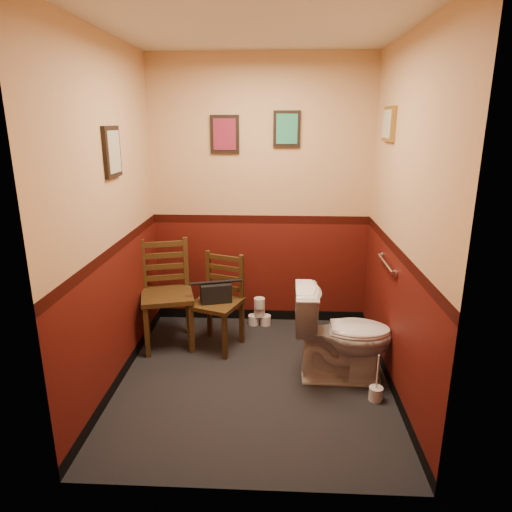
{
  "coord_description": "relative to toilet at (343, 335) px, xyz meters",
  "views": [
    {
      "loc": [
        0.18,
        -3.36,
        2.08
      ],
      "look_at": [
        0.0,
        0.25,
        1.0
      ],
      "focal_mm": 32.0,
      "sensor_mm": 36.0,
      "label": 1
    }
  ],
  "objects": [
    {
      "name": "toilet",
      "position": [
        0.0,
        0.0,
        0.0
      ],
      "size": [
        0.81,
        0.46,
        0.79
      ],
      "primitive_type": "imported",
      "rotation": [
        0.0,
        0.0,
        1.55
      ],
      "color": "white",
      "rests_on": "floor"
    },
    {
      "name": "grab_bar",
      "position": [
        0.35,
        0.19,
        0.56
      ],
      "size": [
        0.05,
        0.56,
        0.06
      ],
      "color": "silver",
      "rests_on": "wall_right"
    },
    {
      "name": "framed_print_left",
      "position": [
        -1.8,
        0.04,
        1.46
      ],
      "size": [
        0.04,
        0.3,
        0.38
      ],
      "color": "black",
      "rests_on": "wall_left"
    },
    {
      "name": "chair_left",
      "position": [
        -1.58,
        0.56,
        0.11
      ],
      "size": [
        0.58,
        0.58,
        1.01
      ],
      "rotation": [
        0.0,
        0.0,
        0.27
      ],
      "color": "#513718",
      "rests_on": "floor"
    },
    {
      "name": "floor",
      "position": [
        -0.72,
        -0.06,
        -0.39
      ],
      "size": [
        2.2,
        2.4,
        0.0
      ],
      "primitive_type": "cube",
      "color": "black",
      "rests_on": "ground"
    },
    {
      "name": "chair_right",
      "position": [
        -1.09,
        0.53,
        0.05
      ],
      "size": [
        0.53,
        0.53,
        0.89
      ],
      "rotation": [
        0.0,
        0.0,
        -0.36
      ],
      "color": "#513718",
      "rests_on": "floor"
    },
    {
      "name": "framed_print_right",
      "position": [
        0.36,
        0.54,
        1.66
      ],
      "size": [
        0.04,
        0.34,
        0.28
      ],
      "color": "olive",
      "rests_on": "wall_right"
    },
    {
      "name": "handbag",
      "position": [
        -1.11,
        0.49,
        0.16
      ],
      "size": [
        0.31,
        0.21,
        0.2
      ],
      "rotation": [
        0.0,
        0.0,
        0.28
      ],
      "color": "black",
      "rests_on": "chair_right"
    },
    {
      "name": "framed_print_back_b",
      "position": [
        -0.47,
        1.12,
        1.61
      ],
      "size": [
        0.26,
        0.04,
        0.34
      ],
      "color": "black",
      "rests_on": "wall_back"
    },
    {
      "name": "wall_back",
      "position": [
        -0.72,
        1.14,
        0.96
      ],
      "size": [
        2.2,
        0.0,
        2.7
      ],
      "primitive_type": "cube",
      "rotation": [
        1.57,
        0.0,
        0.0
      ],
      "color": "#4B110B",
      "rests_on": "ground"
    },
    {
      "name": "tp_stack",
      "position": [
        -0.72,
        0.99,
        -0.27
      ],
      "size": [
        0.24,
        0.14,
        0.31
      ],
      "color": "silver",
      "rests_on": "floor"
    },
    {
      "name": "wall_left",
      "position": [
        -1.82,
        -0.06,
        0.96
      ],
      "size": [
        0.0,
        2.4,
        2.7
      ],
      "primitive_type": "cube",
      "rotation": [
        1.57,
        0.0,
        1.57
      ],
      "color": "#4B110B",
      "rests_on": "ground"
    },
    {
      "name": "ceiling",
      "position": [
        -0.72,
        -0.06,
        2.31
      ],
      "size": [
        2.2,
        2.4,
        0.0
      ],
      "primitive_type": "cube",
      "rotation": [
        3.14,
        0.0,
        0.0
      ],
      "color": "silver",
      "rests_on": "ground"
    },
    {
      "name": "framed_print_back_a",
      "position": [
        -1.07,
        1.12,
        1.56
      ],
      "size": [
        0.28,
        0.04,
        0.36
      ],
      "color": "black",
      "rests_on": "wall_back"
    },
    {
      "name": "toilet_brush",
      "position": [
        0.23,
        -0.31,
        -0.33
      ],
      "size": [
        0.11,
        0.11,
        0.39
      ],
      "color": "silver",
      "rests_on": "floor"
    },
    {
      "name": "wall_front",
      "position": [
        -0.72,
        -1.26,
        0.96
      ],
      "size": [
        2.2,
        0.0,
        2.7
      ],
      "primitive_type": "cube",
      "rotation": [
        -1.57,
        0.0,
        0.0
      ],
      "color": "#4B110B",
      "rests_on": "ground"
    },
    {
      "name": "wall_right",
      "position": [
        0.38,
        -0.06,
        0.96
      ],
      "size": [
        0.0,
        2.4,
        2.7
      ],
      "primitive_type": "cube",
      "rotation": [
        1.57,
        0.0,
        -1.57
      ],
      "color": "#4B110B",
      "rests_on": "ground"
    }
  ]
}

